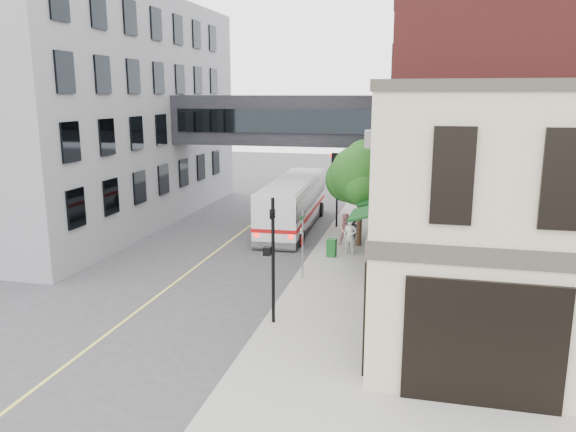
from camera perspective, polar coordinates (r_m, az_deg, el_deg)
The scene contains 17 objects.
ground at distance 18.75m, azimuth -4.31°, elevation -13.32°, with size 120.00×120.00×0.00m, color #38383A.
sidewalk_main at distance 31.29m, azimuth 7.02°, elevation -2.62°, with size 4.00×60.00×0.15m, color gray.
corner_building at distance 18.86m, azimuth 24.50°, elevation -0.70°, with size 10.19×8.12×8.45m.
brick_building at distance 31.45m, azimuth 22.38°, elevation 9.39°, with size 13.76×18.00×14.00m.
opposite_building at distance 39.04m, azimuth -21.67°, elevation 9.87°, with size 14.00×24.00×14.00m, color gray.
skyway_bridge at distance 35.09m, azimuth -0.20°, elevation 9.72°, with size 14.00×3.18×3.00m.
traffic_signal_near at distance 19.40m, azimuth -1.62°, elevation -2.97°, with size 0.44×0.22×4.60m.
traffic_signal_far at distance 33.78m, azimuth 4.80°, elevation 4.18°, with size 0.53×0.28×4.50m.
street_sign_pole at distance 24.37m, azimuth 1.49°, elevation -2.34°, with size 0.08×0.75×3.00m.
street_tree at distance 29.74m, azimuth 7.41°, elevation 4.13°, with size 3.80×3.20×5.60m.
lane_marking at distance 29.16m, azimuth -7.74°, elevation -3.91°, with size 0.12×40.00×0.01m, color #D8CC4C.
bus at distance 34.23m, azimuth 0.52°, elevation 1.48°, with size 2.98×11.05×2.95m.
pedestrian_a at distance 28.38m, azimuth 6.30°, elevation -2.09°, with size 0.67×0.44×1.84m, color silver.
pedestrian_b at distance 30.02m, azimuth 5.92°, elevation -1.38°, with size 0.84×0.66×1.73m, color #CD8486.
pedestrian_c at distance 30.32m, azimuth 6.60°, elevation -1.42°, with size 1.02×0.58×1.57m, color black.
newspaper_box at distance 28.03m, azimuth 4.45°, elevation -3.23°, with size 0.45×0.40×0.90m, color #145B1F.
sandwich_board at distance 22.13m, azimuth 8.44°, elevation -7.47°, with size 0.36×0.57×1.01m, color #101D32.
Camera 1 is at (5.24, -16.07, 8.11)m, focal length 35.00 mm.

